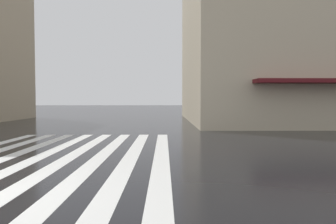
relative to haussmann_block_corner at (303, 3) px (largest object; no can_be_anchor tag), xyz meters
name	(u,v)px	position (x,y,z in m)	size (l,w,h in m)	color
zebra_crossing	(53,158)	(-17.93, 16.26, -10.69)	(13.00, 7.50, 0.01)	silver
haussmann_block_corner	(303,3)	(0.00, 0.00, 0.00)	(20.07, 20.94, 21.85)	beige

